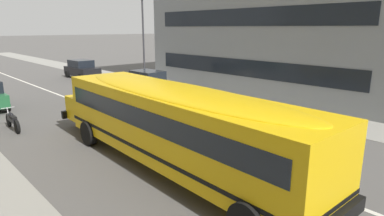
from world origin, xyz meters
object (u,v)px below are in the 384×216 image
parked_car_black_far_corner (82,69)px  street_lamp (143,30)px  school_bus (170,119)px  motorcycle_by_crossing (13,121)px  parked_car_beige_mid_block (149,83)px

parked_car_black_far_corner → street_lamp: (7.14, 1.92, 3.47)m
school_bus → motorcycle_by_crossing: bearing=20.6°
street_lamp → motorcycle_by_crossing: bearing=-63.1°
school_bus → parked_car_black_far_corner: school_bus is taller
parked_car_black_far_corner → parked_car_beige_mid_block: (10.42, -0.04, 0.00)m
street_lamp → parked_car_beige_mid_block: bearing=-30.9°
parked_car_beige_mid_block → street_lamp: bearing=148.1°
parked_car_black_far_corner → motorcycle_by_crossing: bearing=-37.4°
parked_car_beige_mid_block → street_lamp: 5.16m
school_bus → street_lamp: 16.16m
parked_car_black_far_corner → street_lamp: street_lamp is taller
parked_car_beige_mid_block → motorcycle_by_crossing: parked_car_beige_mid_block is taller
school_bus → motorcycle_by_crossing: 8.41m
motorcycle_by_crossing → street_lamp: 13.03m
motorcycle_by_crossing → street_lamp: size_ratio=0.29×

